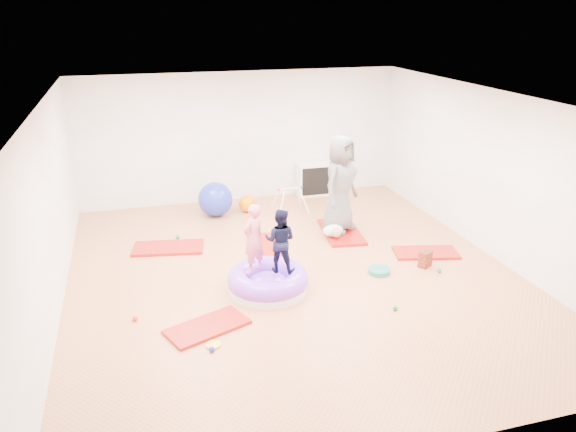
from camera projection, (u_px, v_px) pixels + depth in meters
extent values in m
cube|color=#BF663D|center=(293.00, 274.00, 9.07)|extent=(7.00, 8.00, 0.01)
cube|color=white|center=(294.00, 100.00, 8.08)|extent=(7.00, 8.00, 0.01)
cube|color=white|center=(241.00, 137.00, 12.18)|extent=(7.00, 0.01, 2.80)
cube|color=white|center=(422.00, 326.00, 4.98)|extent=(7.00, 0.01, 2.80)
cube|color=white|center=(48.00, 214.00, 7.67)|extent=(0.01, 8.00, 2.80)
cube|color=white|center=(492.00, 174.00, 9.48)|extent=(0.01, 8.00, 2.80)
cube|color=red|center=(207.00, 327.00, 7.54)|extent=(1.22, 0.92, 0.05)
cube|color=red|center=(168.00, 248.00, 10.00)|extent=(1.32, 0.82, 0.05)
cube|color=red|center=(265.00, 246.00, 10.05)|extent=(0.80, 1.28, 0.05)
cube|color=red|center=(426.00, 253.00, 9.81)|extent=(1.20, 0.80, 0.05)
cube|color=red|center=(341.00, 232.00, 10.70)|extent=(0.83, 1.40, 0.06)
cylinder|color=white|center=(268.00, 286.00, 8.53)|extent=(1.20, 1.20, 0.14)
torus|color=#8841F2|center=(268.00, 279.00, 8.48)|extent=(1.24, 1.24, 0.33)
ellipsoid|color=#8841F2|center=(268.00, 284.00, 8.51)|extent=(0.66, 0.66, 0.30)
imported|color=#E86981|center=(253.00, 235.00, 8.26)|extent=(0.47, 0.43, 1.08)
imported|color=black|center=(280.00, 238.00, 8.31)|extent=(0.60, 0.56, 0.99)
imported|color=slate|center=(340.00, 184.00, 10.40)|extent=(1.06, 1.02, 1.84)
ellipsoid|color=white|center=(333.00, 230.00, 10.40)|extent=(0.39, 0.25, 0.22)
sphere|color=tan|center=(336.00, 233.00, 10.22)|extent=(0.18, 0.18, 0.18)
sphere|color=red|center=(135.00, 319.00, 7.71)|extent=(0.07, 0.07, 0.07)
sphere|color=red|center=(153.00, 253.00, 9.75)|extent=(0.07, 0.07, 0.07)
sphere|color=red|center=(336.00, 227.00, 10.92)|extent=(0.07, 0.07, 0.07)
sphere|color=#2030BB|center=(212.00, 349.00, 7.02)|extent=(0.07, 0.07, 0.07)
sphere|color=yellow|center=(286.00, 292.00, 8.44)|extent=(0.07, 0.07, 0.07)
sphere|color=#118337|center=(439.00, 271.00, 9.11)|extent=(0.07, 0.07, 0.07)
sphere|color=#118337|center=(395.00, 308.00, 7.98)|extent=(0.07, 0.07, 0.07)
sphere|color=red|center=(255.00, 261.00, 9.44)|extent=(0.07, 0.07, 0.07)
sphere|color=#118337|center=(178.00, 237.00, 10.44)|extent=(0.07, 0.07, 0.07)
sphere|color=#2030BB|center=(215.00, 199.00, 11.49)|extent=(0.71, 0.71, 0.71)
sphere|color=#FF7B00|center=(247.00, 203.00, 11.76)|extent=(0.37, 0.37, 0.37)
cylinder|color=white|center=(282.00, 203.00, 11.51)|extent=(0.19, 0.20, 0.51)
cylinder|color=white|center=(276.00, 197.00, 11.91)|extent=(0.19, 0.20, 0.51)
cylinder|color=white|center=(304.00, 201.00, 11.64)|extent=(0.19, 0.20, 0.51)
cylinder|color=white|center=(298.00, 195.00, 12.03)|extent=(0.19, 0.20, 0.51)
cylinder|color=white|center=(290.00, 189.00, 11.69)|extent=(0.50, 0.03, 0.03)
sphere|color=red|center=(279.00, 190.00, 11.63)|extent=(0.06, 0.06, 0.06)
sphere|color=#2030BB|center=(302.00, 188.00, 11.76)|extent=(0.06, 0.06, 0.06)
cube|color=white|center=(313.00, 179.00, 12.77)|extent=(0.74, 0.36, 0.74)
cube|color=black|center=(316.00, 181.00, 12.62)|extent=(0.63, 0.02, 0.63)
cube|color=white|center=(314.00, 180.00, 12.72)|extent=(0.02, 0.25, 0.65)
cube|color=white|center=(314.00, 180.00, 12.72)|extent=(0.65, 0.25, 0.02)
cylinder|color=#227D71|center=(379.00, 271.00, 9.09)|extent=(0.36, 0.36, 0.08)
cube|color=#BE4527|center=(425.00, 259.00, 9.30)|extent=(0.27, 0.24, 0.27)
cylinder|color=yellow|center=(213.00, 345.00, 7.15)|extent=(0.19, 0.19, 0.03)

